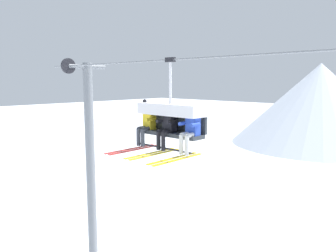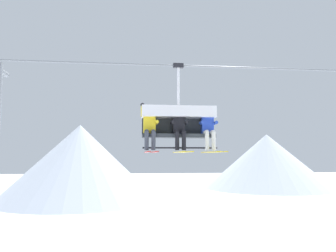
% 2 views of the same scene
% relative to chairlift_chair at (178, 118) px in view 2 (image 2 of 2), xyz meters
% --- Properties ---
extents(mountain_peak_west, '(20.42, 20.42, 9.74)m').
position_rel_chairlift_chair_xyz_m(mountain_peak_west, '(-7.90, 34.71, -1.86)').
color(mountain_peak_west, silver).
rests_on(mountain_peak_west, ground_plane).
extents(mountain_peak_central, '(22.05, 22.05, 9.57)m').
position_rel_chairlift_chair_xyz_m(mountain_peak_central, '(22.80, 47.27, -1.95)').
color(mountain_peak_central, silver).
rests_on(mountain_peak_central, ground_plane).
extents(lift_cable, '(15.46, 0.05, 0.05)m').
position_rel_chairlift_chair_xyz_m(lift_cable, '(1.64, -0.07, 1.43)').
color(lift_cable, slate).
extents(chairlift_chair, '(2.00, 0.74, 2.36)m').
position_rel_chairlift_chair_xyz_m(chairlift_chair, '(0.00, 0.00, 0.00)').
color(chairlift_chair, '#33383D').
extents(skier_yellow, '(0.48, 1.70, 1.34)m').
position_rel_chairlift_chair_xyz_m(skier_yellow, '(-0.79, -0.21, -0.28)').
color(skier_yellow, yellow).
extents(skier_black, '(0.46, 1.70, 1.23)m').
position_rel_chairlift_chair_xyz_m(skier_black, '(0.00, -0.22, -0.30)').
color(skier_black, black).
extents(skier_blue, '(0.46, 1.70, 1.23)m').
position_rel_chairlift_chair_xyz_m(skier_blue, '(0.79, -0.22, -0.30)').
color(skier_blue, '#2847B7').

